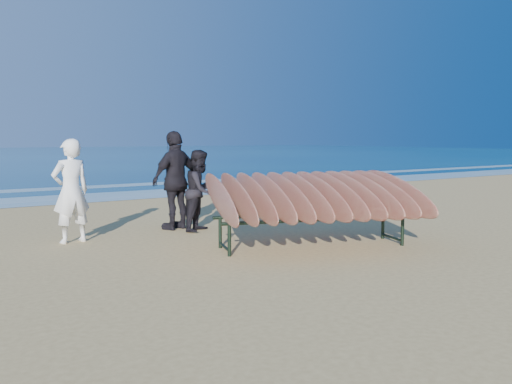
# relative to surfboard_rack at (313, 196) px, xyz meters

# --- Properties ---
(ground) EXTENTS (120.00, 120.00, 0.00)m
(ground) POSITION_rel_surfboard_rack_xyz_m (-1.00, -0.62, -0.85)
(ground) COLOR tan
(ground) RESTS_ON ground
(foam_near) EXTENTS (160.00, 160.00, 0.00)m
(foam_near) POSITION_rel_surfboard_rack_xyz_m (-1.00, 9.38, -0.84)
(foam_near) COLOR white
(foam_near) RESTS_ON ground
(foam_far) EXTENTS (160.00, 160.00, 0.00)m
(foam_far) POSITION_rel_surfboard_rack_xyz_m (-1.00, 12.88, -0.84)
(foam_far) COLOR white
(foam_far) RESTS_ON ground
(surfboard_rack) EXTENTS (3.79, 3.37, 1.33)m
(surfboard_rack) POSITION_rel_surfboard_rack_xyz_m (0.00, 0.00, 0.00)
(surfboard_rack) COLOR black
(surfboard_rack) RESTS_ON ground
(person_white) EXTENTS (0.70, 0.51, 1.78)m
(person_white) POSITION_rel_surfboard_rack_xyz_m (-3.17, 2.61, 0.04)
(person_white) COLOR white
(person_white) RESTS_ON ground
(person_dark_a) EXTENTS (0.96, 0.93, 1.56)m
(person_dark_a) POSITION_rel_surfboard_rack_xyz_m (-0.78, 2.41, -0.07)
(person_dark_a) COLOR black
(person_dark_a) RESTS_ON ground
(person_dark_b) EXTENTS (1.21, 0.76, 1.93)m
(person_dark_b) POSITION_rel_surfboard_rack_xyz_m (-1.08, 2.85, 0.11)
(person_dark_b) COLOR black
(person_dark_b) RESTS_ON ground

